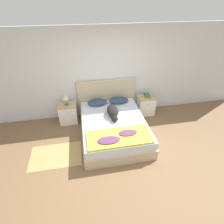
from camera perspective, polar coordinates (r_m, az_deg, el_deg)
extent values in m
plane|color=brown|center=(4.09, 3.04, -16.63)|extent=(16.00, 16.00, 0.00)
cube|color=silver|center=(5.03, -2.12, 12.29)|extent=(9.00, 0.06, 2.55)
cube|color=#C6B28E|center=(4.67, 0.47, -6.08)|extent=(1.64, 2.07, 0.28)
cube|color=silver|center=(4.51, 0.48, -3.66)|extent=(1.58, 2.01, 0.22)
cube|color=#C6B28E|center=(5.28, -1.69, 4.71)|extent=(1.72, 0.04, 1.10)
cylinder|color=#C6B28E|center=(5.03, -1.80, 10.14)|extent=(1.72, 0.06, 0.06)
cube|color=white|center=(5.19, -14.11, -0.51)|extent=(0.50, 0.37, 0.57)
cube|color=tan|center=(5.03, -14.58, 2.28)|extent=(0.52, 0.40, 0.03)
sphere|color=tan|center=(4.94, -14.41, -0.27)|extent=(0.02, 0.02, 0.02)
cube|color=white|center=(5.49, 10.99, 2.06)|extent=(0.50, 0.37, 0.57)
cube|color=tan|center=(5.34, 11.34, 4.77)|extent=(0.52, 0.40, 0.03)
sphere|color=tan|center=(5.26, 11.88, 2.41)|extent=(0.02, 0.02, 0.02)
ellipsoid|color=navy|center=(5.03, -4.75, 3.19)|extent=(0.56, 0.34, 0.13)
ellipsoid|color=navy|center=(5.12, 2.18, 3.86)|extent=(0.56, 0.34, 0.13)
cube|color=yellow|center=(3.92, 2.38, -8.16)|extent=(1.43, 0.62, 0.05)
ellipsoid|color=#663860|center=(3.79, -1.05, -9.15)|extent=(0.50, 0.25, 0.04)
ellipsoid|color=#663860|center=(3.98, 5.24, -6.76)|extent=(0.43, 0.22, 0.04)
ellipsoid|color=black|center=(4.56, 0.20, 0.41)|extent=(0.29, 0.52, 0.24)
sphere|color=black|center=(4.35, 0.91, -2.20)|extent=(0.16, 0.16, 0.16)
ellipsoid|color=black|center=(4.30, 1.09, -2.86)|extent=(0.07, 0.09, 0.06)
cone|color=black|center=(4.32, 0.31, -1.53)|extent=(0.05, 0.05, 0.06)
cone|color=black|center=(4.33, 1.46, -1.40)|extent=(0.05, 0.05, 0.06)
ellipsoid|color=black|center=(4.78, 0.22, 1.27)|extent=(0.16, 0.24, 0.09)
cube|color=gold|center=(5.35, 11.17, 5.16)|extent=(0.13, 0.22, 0.02)
cube|color=#285689|center=(5.34, 11.32, 5.40)|extent=(0.16, 0.20, 0.02)
cube|color=#337547|center=(5.32, 11.43, 5.56)|extent=(0.15, 0.23, 0.02)
cylinder|color=#336B4C|center=(5.00, -14.63, 2.40)|extent=(0.11, 0.11, 0.02)
cylinder|color=#336B4C|center=(4.95, -14.78, 3.31)|extent=(0.02, 0.02, 0.17)
cone|color=beige|center=(4.88, -15.03, 4.76)|extent=(0.18, 0.18, 0.13)
cube|color=tan|center=(4.44, -17.81, -13.35)|extent=(1.18, 0.77, 0.00)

